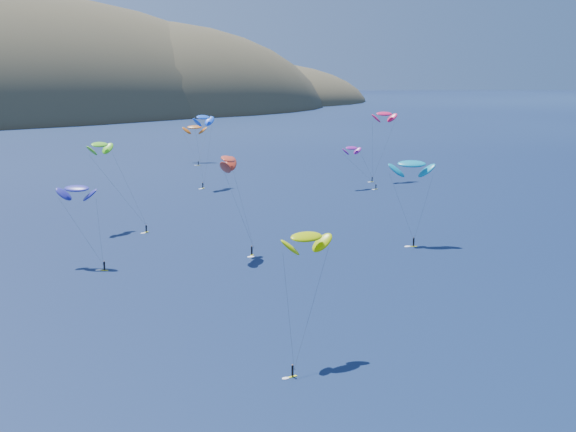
{
  "coord_description": "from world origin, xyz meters",
  "views": [
    {
      "loc": [
        -72.65,
        -49.03,
        39.57
      ],
      "look_at": [
        13.17,
        80.0,
        9.0
      ],
      "focal_mm": 50.0,
      "sensor_mm": 36.0,
      "label": 1
    }
  ],
  "objects": [
    {
      "name": "kitesurfer_5",
      "position": [
        44.64,
        79.09,
        17.16
      ],
      "size": [
        10.22,
        9.37,
        19.82
      ],
      "rotation": [
        0.0,
        0.0,
        -0.62
      ],
      "color": "yellow",
      "rests_on": "ground"
    },
    {
      "name": "kitesurfer_10",
      "position": [
        -22.07,
        100.83,
        14.82
      ],
      "size": [
        8.18,
        12.77,
        17.05
      ],
      "rotation": [
        0.0,
        0.0,
        -0.76
      ],
      "color": "yellow",
      "rests_on": "ground"
    },
    {
      "name": "kitesurfer_4",
      "position": [
        43.35,
        172.72,
        21.6
      ],
      "size": [
        10.08,
        7.88,
        24.19
      ],
      "rotation": [
        0.0,
        0.0,
        0.45
      ],
      "color": "yellow",
      "rests_on": "ground"
    },
    {
      "name": "kitesurfer_6",
      "position": [
        79.94,
        144.93,
        12.37
      ],
      "size": [
        8.39,
        8.45,
        14.27
      ],
      "rotation": [
        0.0,
        0.0,
        0.0
      ],
      "color": "yellow",
      "rests_on": "ground"
    },
    {
      "name": "kitesurfer_2",
      "position": [
        -13.02,
        36.21,
        16.19
      ],
      "size": [
        10.7,
        8.11,
        18.3
      ],
      "rotation": [
        0.0,
        0.0,
        -0.01
      ],
      "color": "yellow",
      "rests_on": "ground"
    },
    {
      "name": "kitesurfer_3",
      "position": [
        -6.21,
        129.94,
        19.8
      ],
      "size": [
        11.48,
        13.98,
        22.02
      ],
      "rotation": [
        0.0,
        0.0,
        0.48
      ],
      "color": "yellow",
      "rests_on": "ground"
    },
    {
      "name": "kitesurfer_8",
      "position": [
        99.79,
        153.23,
        21.64
      ],
      "size": [
        12.24,
        5.53,
        24.21
      ],
      "rotation": [
        0.0,
        0.0,
        -0.12
      ],
      "color": "yellow",
      "rests_on": "ground"
    },
    {
      "name": "kitesurfer_11",
      "position": [
        69.23,
        229.58,
        13.37
      ],
      "size": [
        9.93,
        15.91,
        15.89
      ],
      "rotation": [
        0.0,
        0.0,
        -0.59
      ],
      "color": "yellow",
      "rests_on": "ground"
    },
    {
      "name": "kitesurfer_9",
      "position": [
        6.23,
        91.4,
        19.56
      ],
      "size": [
        8.67,
        9.39,
        22.04
      ],
      "rotation": [
        0.0,
        0.0,
        0.88
      ],
      "color": "yellow",
      "rests_on": "ground"
    }
  ]
}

